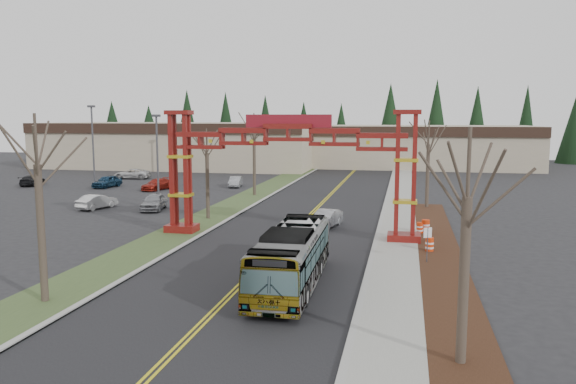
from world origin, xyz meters
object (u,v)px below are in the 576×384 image
(parked_car_mid_a, at_px, (157,184))
(parked_car_far_a, at_px, (235,182))
(light_pole_mid, at_px, (93,139))
(light_pole_far, at_px, (187,140))
(retail_building_east, at_px, (418,146))
(silver_sedan, at_px, (326,219))
(gateway_arch, at_px, (288,153))
(barrel_north, at_px, (426,227))
(parked_car_far_b, at_px, (132,174))
(parked_car_near_b, at_px, (97,202))
(bare_tree_median_far, at_px, (254,134))
(bare_tree_right_far, at_px, (429,145))
(retail_building_west, at_px, (184,144))
(parked_car_near_a, at_px, (154,202))
(bare_tree_median_mid, at_px, (207,154))
(parked_car_mid_b, at_px, (107,181))
(barrel_south, at_px, (430,245))
(street_sign, at_px, (428,238))
(barrel_mid, at_px, (420,228))
(light_pole_near, at_px, (157,153))
(bare_tree_median_near, at_px, (37,166))
(bare_tree_right_near, at_px, (467,198))
(transit_bus, at_px, (292,257))
(parked_car_far_c, at_px, (32,180))

(parked_car_mid_a, xyz_separation_m, parked_car_far_a, (8.06, 4.71, -0.03))
(light_pole_mid, relative_size, light_pole_far, 1.11)
(retail_building_east, xyz_separation_m, silver_sedan, (-7.92, -57.80, -2.84))
(gateway_arch, xyz_separation_m, barrel_north, (9.52, 3.01, -5.45))
(gateway_arch, xyz_separation_m, retail_building_east, (10.00, 61.95, -2.47))
(retail_building_east, xyz_separation_m, parked_car_far_b, (-38.96, -29.01, -2.82))
(parked_car_near_b, distance_m, light_pole_mid, 20.40)
(parked_car_near_b, xyz_separation_m, parked_car_mid_a, (-0.45, 13.88, -0.02))
(parked_car_near_b, height_order, bare_tree_median_far, bare_tree_median_far)
(bare_tree_right_far, relative_size, barrel_north, 7.66)
(retail_building_west, relative_size, bare_tree_right_far, 5.64)
(silver_sedan, distance_m, parked_car_near_a, 17.24)
(bare_tree_median_mid, bearing_deg, parked_car_near_b, 166.13)
(bare_tree_median_mid, relative_size, bare_tree_median_far, 0.85)
(parked_car_mid_b, relative_size, barrel_south, 4.48)
(parked_car_near_a, height_order, barrel_south, parked_car_near_a)
(street_sign, height_order, barrel_mid, street_sign)
(retail_building_east, distance_m, street_sign, 67.52)
(light_pole_near, bearing_deg, silver_sedan, -24.82)
(gateway_arch, distance_m, parked_car_mid_a, 30.73)
(barrel_north, bearing_deg, bare_tree_median_near, -132.56)
(bare_tree_right_near, relative_size, barrel_south, 8.45)
(parked_car_far_a, bearing_deg, silver_sedan, -67.60)
(bare_tree_median_far, distance_m, street_sign, 31.45)
(bare_tree_median_mid, bearing_deg, bare_tree_right_far, 28.40)
(light_pole_far, bearing_deg, light_pole_near, -73.97)
(parked_car_near_a, bearing_deg, barrel_north, -25.63)
(parked_car_near_a, height_order, bare_tree_median_far, bare_tree_median_far)
(parked_car_far_b, relative_size, light_pole_near, 0.58)
(bare_tree_right_near, bearing_deg, bare_tree_median_near, 170.75)
(transit_bus, xyz_separation_m, bare_tree_median_mid, (-10.57, 17.00, 3.96))
(retail_building_west, xyz_separation_m, parked_car_near_b, (10.10, -45.43, -3.09))
(parked_car_mid_a, xyz_separation_m, bare_tree_right_far, (30.34, -7.08, 5.25))
(gateway_arch, height_order, light_pole_mid, light_pole_mid)
(barrel_mid, bearing_deg, parked_car_near_b, 168.99)
(parked_car_mid_b, xyz_separation_m, barrel_south, (36.91, -26.06, -0.25))
(bare_tree_median_near, distance_m, barrel_north, 26.53)
(parked_car_far_c, distance_m, bare_tree_median_near, 49.44)
(parked_car_mid_a, relative_size, street_sign, 2.11)
(transit_bus, bearing_deg, parked_car_near_a, 128.46)
(parked_car_far_a, relative_size, barrel_mid, 4.30)
(parked_car_far_b, bearing_deg, bare_tree_right_far, 62.35)
(bare_tree_right_near, distance_m, light_pole_mid, 59.88)
(parked_car_near_a, distance_m, bare_tree_right_far, 25.77)
(barrel_south, bearing_deg, bare_tree_median_near, -142.70)
(parked_car_near_a, height_order, barrel_north, parked_car_near_a)
(transit_bus, height_order, parked_car_near_a, transit_bus)
(gateway_arch, bearing_deg, light_pole_mid, 139.94)
(retail_building_west, height_order, bare_tree_right_far, bare_tree_right_far)
(transit_bus, height_order, parked_car_mid_a, transit_bus)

